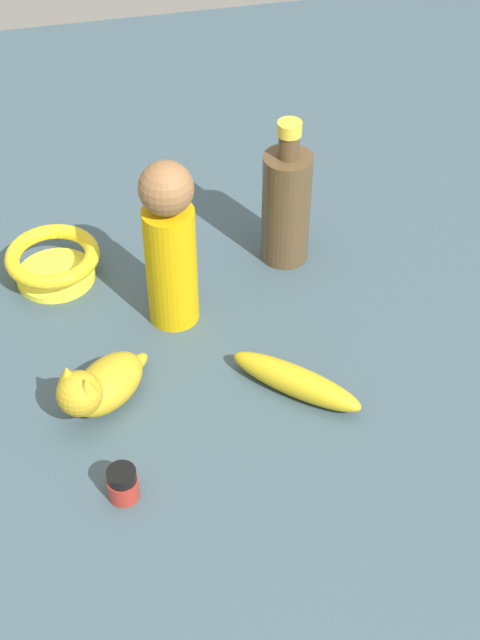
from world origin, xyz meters
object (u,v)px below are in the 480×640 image
at_px(banana, 296,381).
at_px(cat_figurine, 99,386).
at_px(bottle_tall, 286,205).
at_px(bowl, 53,261).
at_px(person_figure_adult, 170,245).
at_px(nail_polish_jar, 123,484).

height_order(banana, cat_figurine, cat_figurine).
relative_size(banana, bottle_tall, 0.80).
distance_m(banana, bowl, 0.39).
distance_m(person_figure_adult, cat_figurine, 0.20).
distance_m(banana, bottle_tall, 0.27).
bearing_deg(nail_polish_jar, person_figure_adult, 69.17).
bearing_deg(bowl, bottle_tall, -3.92).
height_order(bowl, bottle_tall, bottle_tall).
bearing_deg(person_figure_adult, nail_polish_jar, -110.83).
bearing_deg(cat_figurine, bowl, 98.19).
relative_size(bottle_tall, cat_figurine, 1.79).
xyz_separation_m(banana, nail_polish_jar, (-0.23, -0.11, 0.00)).
xyz_separation_m(person_figure_adult, banana, (0.12, -0.17, -0.10)).
relative_size(person_figure_adult, nail_polish_jar, 5.65).
bearing_deg(bottle_tall, banana, -101.81).
bearing_deg(bowl, person_figure_adult, -36.94).
height_order(person_figure_adult, bowl, person_figure_adult).
bearing_deg(person_figure_adult, bowl, 143.06).
bearing_deg(bottle_tall, bowl, 176.08).
bearing_deg(bottle_tall, cat_figurine, -141.69).
height_order(bottle_tall, cat_figurine, bottle_tall).
relative_size(person_figure_adult, cat_figurine, 1.96).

